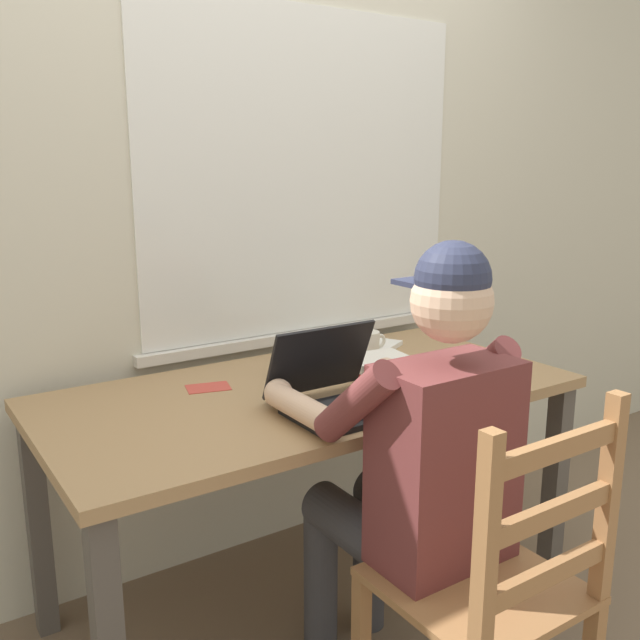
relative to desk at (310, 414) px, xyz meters
The scene contains 13 objects.
ground_plane 0.66m from the desk, ahead, with size 8.00×8.00×0.00m, color brown.
back_wall 0.80m from the desk, 89.22° to the left, with size 6.00×0.08×2.60m.
desk is the anchor object (origin of this frame).
seated_person 0.47m from the desk, 88.98° to the right, with size 0.50×0.60×1.25m.
wooden_chair 0.78m from the desk, 89.36° to the right, with size 0.42×0.42×0.95m.
laptop 0.24m from the desk, 99.01° to the right, with size 0.33×0.32×0.22m.
computer_mouse 0.37m from the desk, 53.49° to the right, with size 0.06×0.10×0.03m, color black.
coffee_mug_white 0.42m from the desk, 26.30° to the left, with size 0.12×0.09×0.09m.
coffee_mug_dark 0.18m from the desk, 81.65° to the left, with size 0.12×0.08×0.09m.
book_stack_main 0.28m from the desk, ahead, with size 0.22×0.17×0.06m.
paper_pile_near_laptop 0.52m from the desk, 31.52° to the left, with size 0.19×0.18×0.02m, color white.
paper_pile_back_corner 0.35m from the desk, 42.15° to the left, with size 0.20×0.19×0.01m, color silver.
landscape_photo_print 0.32m from the desk, 147.27° to the left, with size 0.13×0.09×0.00m, color #C63D33.
Camera 1 is at (-1.09, -1.69, 1.42)m, focal length 38.94 mm.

